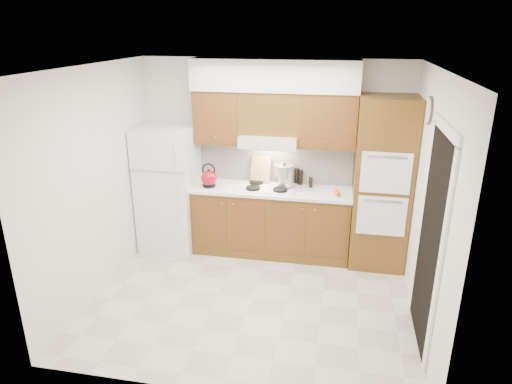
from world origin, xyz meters
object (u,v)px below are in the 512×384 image
Objects in this scene: oven_cabinet at (382,184)px; kettle at (209,178)px; stock_pot at (284,175)px; fridge at (169,189)px.

oven_cabinet reaches higher than kettle.
oven_cabinet is at bearing 2.18° from kettle.
oven_cabinet is 1.26m from stock_pot.
kettle is 0.80× the size of stock_pot.
stock_pot is (0.99, 0.18, 0.05)m from kettle.
fridge reaches higher than kettle.
fridge is 2.86m from oven_cabinet.
oven_cabinet is at bearing -4.72° from stock_pot.
kettle is (0.59, -0.04, 0.20)m from fridge.
fridge is at bearing -179.30° from oven_cabinet.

